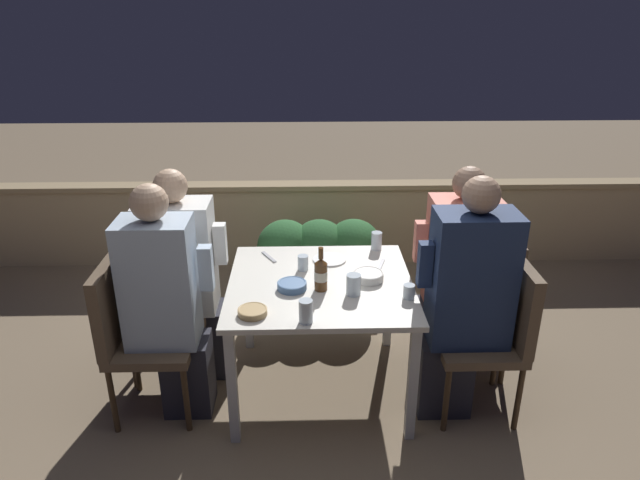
% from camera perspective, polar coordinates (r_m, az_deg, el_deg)
% --- Properties ---
extents(ground_plane, '(16.00, 16.00, 0.00)m').
position_cam_1_polar(ground_plane, '(3.56, 0.03, -14.38)').
color(ground_plane, '#847056').
extents(parapet_wall, '(9.00, 0.18, 0.72)m').
position_cam_1_polar(parapet_wall, '(4.97, -0.54, 1.81)').
color(parapet_wall, tan).
rests_on(parapet_wall, ground_plane).
extents(dining_table, '(1.02, 0.99, 0.71)m').
position_cam_1_polar(dining_table, '(3.21, 0.04, -5.45)').
color(dining_table, silver).
rests_on(dining_table, ground_plane).
extents(planter_hedge, '(0.93, 0.47, 0.66)m').
position_cam_1_polar(planter_hedge, '(4.28, -0.06, -1.75)').
color(planter_hedge, brown).
rests_on(planter_hedge, ground_plane).
extents(chair_left_near, '(0.45, 0.45, 0.90)m').
position_cam_1_polar(chair_left_near, '(3.25, -18.26, -8.19)').
color(chair_left_near, brown).
rests_on(chair_left_near, ground_plane).
extents(person_blue_shirt, '(0.47, 0.26, 1.33)m').
position_cam_1_polar(person_blue_shirt, '(3.13, -15.04, -6.14)').
color(person_blue_shirt, '#282833').
rests_on(person_blue_shirt, ground_plane).
extents(chair_left_far, '(0.45, 0.45, 0.90)m').
position_cam_1_polar(chair_left_far, '(3.54, -16.37, -5.27)').
color(chair_left_far, brown).
rests_on(chair_left_far, ground_plane).
extents(person_white_polo, '(0.49, 0.26, 1.31)m').
position_cam_1_polar(person_white_polo, '(3.44, -13.33, -3.57)').
color(person_white_polo, '#282833').
rests_on(person_white_polo, ground_plane).
extents(chair_right_near, '(0.45, 0.45, 0.90)m').
position_cam_1_polar(chair_right_near, '(3.25, 17.34, -8.10)').
color(chair_right_near, brown).
rests_on(chair_right_near, ground_plane).
extents(person_navy_jumper, '(0.50, 0.26, 1.37)m').
position_cam_1_polar(person_navy_jumper, '(3.12, 14.17, -5.89)').
color(person_navy_jumper, '#282833').
rests_on(person_navy_jumper, ground_plane).
extents(chair_right_far, '(0.45, 0.45, 0.90)m').
position_cam_1_polar(chair_right_far, '(3.59, 16.28, -4.86)').
color(chair_right_far, brown).
rests_on(chair_right_far, ground_plane).
extents(person_coral_top, '(0.48, 0.26, 1.31)m').
position_cam_1_polar(person_coral_top, '(3.48, 13.33, -3.20)').
color(person_coral_top, '#282833').
rests_on(person_coral_top, ground_plane).
extents(beer_bottle, '(0.07, 0.07, 0.25)m').
position_cam_1_polar(beer_bottle, '(3.05, 0.02, -3.40)').
color(beer_bottle, brown).
rests_on(beer_bottle, dining_table).
extents(plate_0, '(0.20, 0.20, 0.01)m').
position_cam_1_polar(plate_0, '(3.43, 0.95, -1.95)').
color(plate_0, white).
rests_on(plate_0, dining_table).
extents(bowl_0, '(0.15, 0.15, 0.03)m').
position_cam_1_polar(bowl_0, '(2.87, -6.77, -7.09)').
color(bowl_0, tan).
rests_on(bowl_0, dining_table).
extents(bowl_1, '(0.17, 0.17, 0.05)m').
position_cam_1_polar(bowl_1, '(3.19, 4.86, -3.56)').
color(bowl_1, silver).
rests_on(bowl_1, dining_table).
extents(bowl_2, '(0.16, 0.16, 0.04)m').
position_cam_1_polar(bowl_2, '(3.09, -2.82, -4.53)').
color(bowl_2, '#4C709E').
rests_on(bowl_2, dining_table).
extents(glass_cup_0, '(0.06, 0.06, 0.09)m').
position_cam_1_polar(glass_cup_0, '(3.29, -1.71, -2.28)').
color(glass_cup_0, silver).
rests_on(glass_cup_0, dining_table).
extents(glass_cup_1, '(0.07, 0.07, 0.12)m').
position_cam_1_polar(glass_cup_1, '(2.77, -1.43, -7.15)').
color(glass_cup_1, silver).
rests_on(glass_cup_1, dining_table).
extents(glass_cup_2, '(0.07, 0.07, 0.11)m').
position_cam_1_polar(glass_cup_2, '(3.57, 5.67, -0.09)').
color(glass_cup_2, silver).
rests_on(glass_cup_2, dining_table).
extents(glass_cup_3, '(0.08, 0.08, 0.11)m').
position_cam_1_polar(glass_cup_3, '(3.02, 3.37, -4.49)').
color(glass_cup_3, silver).
rests_on(glass_cup_3, dining_table).
extents(glass_cup_4, '(0.06, 0.06, 0.08)m').
position_cam_1_polar(glass_cup_4, '(3.03, 8.89, -5.11)').
color(glass_cup_4, silver).
rests_on(glass_cup_4, dining_table).
extents(fork_0, '(0.10, 0.16, 0.01)m').
position_cam_1_polar(fork_0, '(3.48, -5.13, -1.69)').
color(fork_0, silver).
rests_on(fork_0, dining_table).
extents(fork_1, '(0.07, 0.17, 0.01)m').
position_cam_1_polar(fork_1, '(3.37, 6.10, -2.52)').
color(fork_1, silver).
rests_on(fork_1, dining_table).
extents(potted_plant, '(0.41, 0.41, 0.82)m').
position_cam_1_polar(potted_plant, '(4.25, 14.91, -0.74)').
color(potted_plant, '#9E5638').
rests_on(potted_plant, ground_plane).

